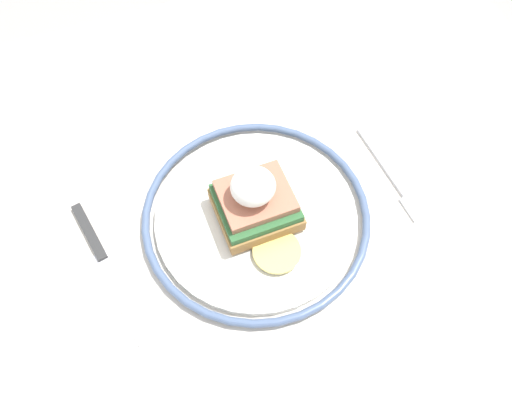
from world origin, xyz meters
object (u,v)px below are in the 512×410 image
Objects in this scene: sandwich at (256,201)px; fork at (393,177)px; plate at (256,216)px; knife at (103,258)px.

sandwich is 0.83× the size of fork.
plate reaches higher than fork.
fork is 0.38m from knife.
fork is at bearing 177.31° from plate.
fork is (-0.19, 0.01, -0.04)m from sandwich.
knife reaches higher than fork.
sandwich is at bearing -2.58° from fork.
sandwich is (0.00, 0.00, 0.04)m from plate.
fork is at bearing 176.32° from knife.
plate is at bearing 175.34° from knife.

